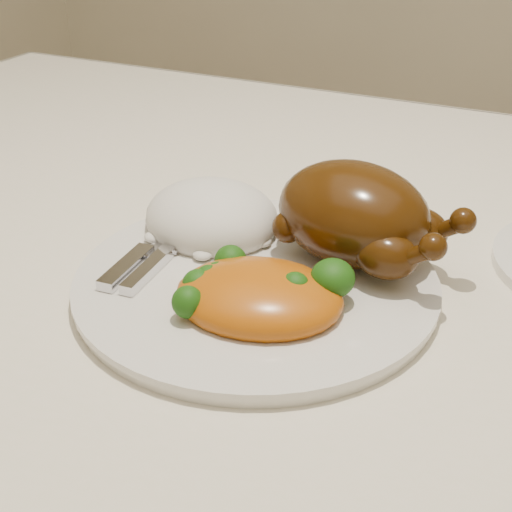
% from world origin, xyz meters
% --- Properties ---
extents(dining_table, '(1.60, 0.90, 0.76)m').
position_xyz_m(dining_table, '(0.00, 0.00, 0.67)').
color(dining_table, brown).
rests_on(dining_table, floor).
extents(tablecloth, '(1.73, 1.03, 0.18)m').
position_xyz_m(tablecloth, '(0.00, 0.00, 0.74)').
color(tablecloth, silver).
rests_on(tablecloth, dining_table).
extents(dinner_plate, '(0.40, 0.40, 0.01)m').
position_xyz_m(dinner_plate, '(-0.10, -0.08, 0.77)').
color(dinner_plate, silver).
rests_on(dinner_plate, tablecloth).
extents(roast_chicken, '(0.18, 0.13, 0.09)m').
position_xyz_m(roast_chicken, '(-0.04, -0.01, 0.82)').
color(roast_chicken, '#3F2106').
rests_on(roast_chicken, dinner_plate).
extents(rice_mound, '(0.15, 0.14, 0.07)m').
position_xyz_m(rice_mound, '(-0.18, -0.02, 0.79)').
color(rice_mound, white).
rests_on(rice_mound, dinner_plate).
extents(mac_and_cheese, '(0.15, 0.13, 0.05)m').
position_xyz_m(mac_and_cheese, '(-0.08, -0.12, 0.79)').
color(mac_and_cheese, '#B54C0B').
rests_on(mac_and_cheese, dinner_plate).
extents(cutlery, '(0.04, 0.18, 0.01)m').
position_xyz_m(cutlery, '(-0.20, -0.09, 0.79)').
color(cutlery, silver).
rests_on(cutlery, dinner_plate).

